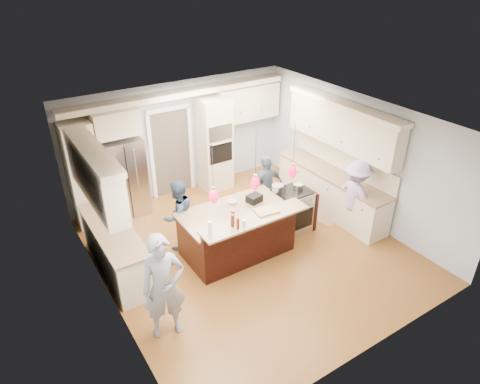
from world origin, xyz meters
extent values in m
plane|color=olive|center=(0.00, 0.00, 0.00)|extent=(6.00, 6.00, 0.00)
cube|color=#B2BCC6|center=(0.00, 3.00, 1.35)|extent=(5.50, 0.04, 2.70)
cube|color=#B2BCC6|center=(0.00, -3.00, 1.35)|extent=(5.50, 0.04, 2.70)
cube|color=#B2BCC6|center=(-2.75, 0.00, 1.35)|extent=(0.04, 6.00, 2.70)
cube|color=#B2BCC6|center=(2.75, 0.00, 1.35)|extent=(0.04, 6.00, 2.70)
cube|color=white|center=(0.00, 0.00, 2.70)|extent=(5.50, 6.00, 0.04)
cube|color=#B7B7BC|center=(-1.55, 2.64, 0.90)|extent=(0.90, 0.70, 1.80)
cube|color=beige|center=(0.75, 2.67, 1.15)|extent=(0.72, 0.64, 2.30)
cube|color=black|center=(0.75, 2.34, 1.55)|extent=(0.60, 0.02, 0.35)
cube|color=black|center=(0.75, 2.34, 1.05)|extent=(0.60, 0.02, 0.50)
cylinder|color=#B7B7BC|center=(0.75, 2.31, 1.30)|extent=(0.55, 0.02, 0.02)
cube|color=beige|center=(-2.35, 2.70, 1.15)|extent=(0.60, 0.58, 2.30)
cube|color=beige|center=(-1.55, 2.70, 2.15)|extent=(0.95, 0.58, 0.55)
cube|color=beige|center=(1.80, 2.82, 1.95)|extent=(1.70, 0.35, 0.85)
cube|color=beige|center=(0.00, 2.80, 2.48)|extent=(5.30, 0.38, 0.12)
cube|color=#4C443A|center=(-0.25, 2.99, 1.05)|extent=(0.90, 0.06, 2.10)
cube|color=white|center=(-0.25, 2.95, 2.13)|extent=(1.04, 0.06, 0.10)
cube|color=beige|center=(2.40, 0.30, 0.44)|extent=(0.60, 3.00, 0.88)
cube|color=tan|center=(2.40, 0.30, 0.90)|extent=(0.64, 3.05, 0.04)
cube|color=beige|center=(2.52, 0.30, 1.98)|extent=(0.35, 3.00, 0.85)
cube|color=beige|center=(2.51, 0.30, 2.46)|extent=(0.37, 3.10, 0.10)
cube|color=beige|center=(-2.40, 0.80, 0.44)|extent=(0.60, 2.20, 0.88)
cube|color=tan|center=(-2.40, 0.80, 0.90)|extent=(0.64, 2.25, 0.04)
cube|color=beige|center=(-2.52, 0.80, 1.98)|extent=(0.35, 2.20, 0.85)
cube|color=beige|center=(-2.51, 0.80, 2.46)|extent=(0.37, 2.30, 0.10)
cube|color=black|center=(-0.25, 0.15, 0.44)|extent=(2.00, 1.00, 0.88)
cube|color=tan|center=(-0.25, 0.15, 0.90)|extent=(2.10, 1.10, 0.04)
cube|color=black|center=(-0.25, -0.41, 0.54)|extent=(2.00, 0.12, 1.08)
cube|color=tan|center=(-0.25, -0.55, 1.10)|extent=(2.10, 0.42, 0.04)
cube|color=black|center=(0.25, 0.22, 0.99)|extent=(0.31, 0.27, 0.15)
cube|color=#B7B7BC|center=(1.13, 0.15, 0.45)|extent=(0.76, 0.66, 0.90)
cube|color=black|center=(1.13, -0.19, 0.40)|extent=(0.65, 0.01, 0.45)
cube|color=black|center=(1.13, 0.15, 0.91)|extent=(0.72, 0.59, 0.02)
cube|color=black|center=(1.54, 0.15, 0.44)|extent=(0.06, 0.71, 0.88)
cylinder|color=black|center=(-1.05, -0.51, 2.33)|extent=(0.01, 0.01, 0.75)
ellipsoid|color=red|center=(-1.05, -0.51, 1.80)|extent=(0.15, 0.15, 0.26)
cylinder|color=black|center=(-0.25, -0.51, 2.33)|extent=(0.01, 0.01, 0.75)
ellipsoid|color=red|center=(-0.25, -0.51, 1.80)|extent=(0.15, 0.15, 0.26)
cylinder|color=black|center=(0.55, -0.51, 2.33)|extent=(0.01, 0.01, 0.75)
ellipsoid|color=red|center=(0.55, -0.51, 1.80)|extent=(0.15, 0.15, 0.26)
imported|color=gray|center=(-2.23, -1.05, 0.89)|extent=(0.72, 0.55, 1.77)
imported|color=#30425E|center=(-1.10, 0.85, 0.73)|extent=(0.84, 0.74, 1.46)
imported|color=slate|center=(0.99, 0.85, 0.73)|extent=(0.88, 0.41, 1.47)
imported|color=#AD91C3|center=(2.25, -0.56, 0.80)|extent=(0.63, 1.05, 1.59)
cube|color=olive|center=(2.07, 0.20, 0.01)|extent=(0.81, 1.01, 0.01)
cylinder|color=silver|center=(-1.18, -0.59, 1.26)|extent=(0.07, 0.07, 0.29)
cylinder|color=#4C1D0D|center=(-0.66, -0.46, 1.25)|extent=(0.06, 0.06, 0.25)
cylinder|color=#4C1D0D|center=(-0.69, -0.65, 1.23)|extent=(0.05, 0.05, 0.21)
cylinder|color=#4C1D0D|center=(-0.73, -0.55, 1.24)|extent=(0.06, 0.06, 0.24)
cylinder|color=#B7B7BC|center=(-0.55, -0.63, 1.17)|extent=(0.06, 0.06, 0.11)
cube|color=tan|center=(0.04, -0.47, 1.14)|extent=(0.44, 0.33, 0.03)
cylinder|color=#B7B7BC|center=(0.89, 0.32, 0.99)|extent=(0.23, 0.23, 0.14)
cylinder|color=#B7B7BC|center=(1.31, 0.18, 0.97)|extent=(0.21, 0.21, 0.10)
camera|label=1|loc=(-3.88, -5.69, 5.18)|focal=32.00mm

